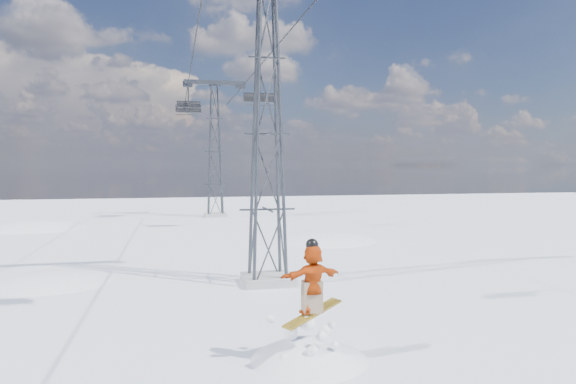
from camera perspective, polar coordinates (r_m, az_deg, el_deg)
name	(u,v)px	position (r m, az deg, el deg)	size (l,w,h in m)	color
ground	(297,370)	(11.59, 0.96, -19.13)	(120.00, 120.00, 0.00)	white
lift_tower_near	(267,135)	(18.77, -2.32, 6.36)	(5.20, 1.80, 11.43)	#999999
lift_tower_far	(215,152)	(43.58, -8.12, 4.42)	(5.20, 1.80, 11.43)	#999999
haul_cables	(232,53)	(30.82, -6.23, 15.13)	(4.46, 51.00, 0.06)	black
lift_chair_mid	(260,98)	(34.18, -3.13, 10.34)	(2.13, 0.61, 2.64)	black
lift_chair_far	(188,109)	(42.30, -11.02, 9.01)	(2.03, 0.58, 2.52)	black
lift_chair_extra	(189,105)	(41.13, -10.98, 9.47)	(1.82, 0.52, 2.26)	black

